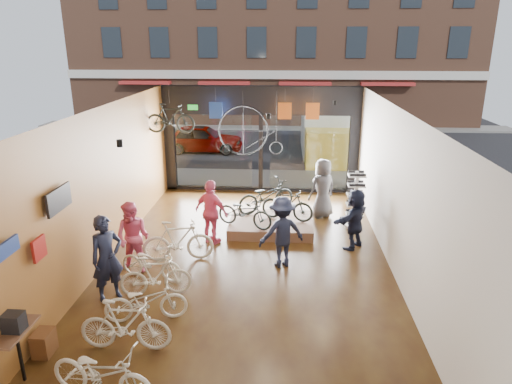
# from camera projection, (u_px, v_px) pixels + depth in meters

# --- Properties ---
(ground_plane) EXTENTS (7.00, 12.00, 0.04)m
(ground_plane) POSITION_uv_depth(u_px,v_px,m) (247.00, 265.00, 11.28)
(ground_plane) COLOR black
(ground_plane) RESTS_ON ground
(ceiling) EXTENTS (7.00, 12.00, 0.04)m
(ceiling) POSITION_uv_depth(u_px,v_px,m) (246.00, 110.00, 10.08)
(ceiling) COLOR black
(ceiling) RESTS_ON ground
(wall_left) EXTENTS (0.04, 12.00, 3.80)m
(wall_left) POSITION_uv_depth(u_px,v_px,m) (100.00, 189.00, 10.90)
(wall_left) COLOR brown
(wall_left) RESTS_ON ground
(wall_right) EXTENTS (0.04, 12.00, 3.80)m
(wall_right) POSITION_uv_depth(u_px,v_px,m) (399.00, 195.00, 10.46)
(wall_right) COLOR beige
(wall_right) RESTS_ON ground
(wall_back) EXTENTS (7.00, 0.04, 3.80)m
(wall_back) POSITION_uv_depth(u_px,v_px,m) (200.00, 364.00, 4.98)
(wall_back) COLOR beige
(wall_back) RESTS_ON ground
(storefront) EXTENTS (7.00, 0.26, 3.80)m
(storefront) POSITION_uv_depth(u_px,v_px,m) (261.00, 140.00, 16.36)
(storefront) COLOR black
(storefront) RESTS_ON ground
(exit_sign) EXTENTS (0.35, 0.06, 0.18)m
(exit_sign) POSITION_uv_depth(u_px,v_px,m) (193.00, 107.00, 16.04)
(exit_sign) COLOR #198C26
(exit_sign) RESTS_ON storefront
(street_road) EXTENTS (30.00, 18.00, 0.02)m
(street_road) POSITION_uv_depth(u_px,v_px,m) (270.00, 140.00, 25.49)
(street_road) COLOR black
(street_road) RESTS_ON ground
(sidewalk_near) EXTENTS (30.00, 2.40, 0.12)m
(sidewalk_near) POSITION_uv_depth(u_px,v_px,m) (262.00, 179.00, 18.08)
(sidewalk_near) COLOR slate
(sidewalk_near) RESTS_ON ground
(sidewalk_far) EXTENTS (30.00, 2.00, 0.12)m
(sidewalk_far) POSITION_uv_depth(u_px,v_px,m) (272.00, 127.00, 29.26)
(sidewalk_far) COLOR slate
(sidewalk_far) RESTS_ON ground
(opposite_building) EXTENTS (26.00, 5.00, 14.00)m
(opposite_building) POSITION_uv_depth(u_px,v_px,m) (275.00, 13.00, 29.45)
(opposite_building) COLOR brown
(opposite_building) RESTS_ON ground
(street_car) EXTENTS (4.00, 1.61, 1.36)m
(street_car) POSITION_uv_depth(u_px,v_px,m) (202.00, 138.00, 22.64)
(street_car) COLOR gray
(street_car) RESTS_ON street_road
(box_truck) EXTENTS (2.05, 6.14, 2.42)m
(box_truck) POSITION_uv_depth(u_px,v_px,m) (325.00, 133.00, 21.15)
(box_truck) COLOR silver
(box_truck) RESTS_ON street_road
(floor_bike_0) EXTENTS (1.84, 0.98, 0.92)m
(floor_bike_0) POSITION_uv_depth(u_px,v_px,m) (102.00, 373.00, 6.93)
(floor_bike_0) COLOR beige
(floor_bike_0) RESTS_ON ground_plane
(floor_bike_1) EXTENTS (1.65, 0.47, 0.99)m
(floor_bike_1) POSITION_uv_depth(u_px,v_px,m) (125.00, 325.00, 8.04)
(floor_bike_1) COLOR beige
(floor_bike_1) RESTS_ON ground_plane
(floor_bike_2) EXTENTS (1.69, 0.91, 0.85)m
(floor_bike_2) POSITION_uv_depth(u_px,v_px,m) (146.00, 301.00, 8.92)
(floor_bike_2) COLOR beige
(floor_bike_2) RESTS_ON ground_plane
(floor_bike_3) EXTENTS (1.59, 0.74, 0.92)m
(floor_bike_3) POSITION_uv_depth(u_px,v_px,m) (156.00, 276.00, 9.80)
(floor_bike_3) COLOR beige
(floor_bike_3) RESTS_ON ground_plane
(floor_bike_4) EXTENTS (1.66, 0.94, 0.82)m
(floor_bike_4) POSITION_uv_depth(u_px,v_px,m) (151.00, 262.00, 10.50)
(floor_bike_4) COLOR beige
(floor_bike_4) RESTS_ON ground_plane
(floor_bike_5) EXTENTS (1.83, 0.84, 1.06)m
(floor_bike_5) POSITION_uv_depth(u_px,v_px,m) (178.00, 241.00, 11.35)
(floor_bike_5) COLOR beige
(floor_bike_5) RESTS_ON ground_plane
(display_platform) EXTENTS (2.40, 1.80, 0.30)m
(display_platform) POSITION_uv_depth(u_px,v_px,m) (271.00, 225.00, 13.33)
(display_platform) COLOR #513A26
(display_platform) RESTS_ON ground_plane
(display_bike_left) EXTENTS (1.75, 1.17, 0.87)m
(display_bike_left) POSITION_uv_depth(u_px,v_px,m) (245.00, 212.00, 12.69)
(display_bike_left) COLOR black
(display_bike_left) RESTS_ON display_platform
(display_bike_mid) EXTENTS (1.61, 0.89, 0.93)m
(display_bike_mid) POSITION_uv_depth(u_px,v_px,m) (287.00, 205.00, 13.17)
(display_bike_mid) COLOR black
(display_bike_mid) RESTS_ON display_platform
(display_bike_right) EXTENTS (1.94, 1.56, 0.99)m
(display_bike_right) POSITION_uv_depth(u_px,v_px,m) (266.00, 196.00, 13.82)
(display_bike_right) COLOR black
(display_bike_right) RESTS_ON display_platform
(customer_0) EXTENTS (0.81, 0.81, 1.89)m
(customer_0) POSITION_uv_depth(u_px,v_px,m) (107.00, 258.00, 9.52)
(customer_0) COLOR #161C33
(customer_0) RESTS_ON ground_plane
(customer_1) EXTENTS (0.95, 0.80, 1.74)m
(customer_1) POSITION_uv_depth(u_px,v_px,m) (133.00, 238.00, 10.70)
(customer_1) COLOR #CC4C72
(customer_1) RESTS_ON ground_plane
(customer_2) EXTENTS (1.13, 0.88, 1.79)m
(customer_2) POSITION_uv_depth(u_px,v_px,m) (211.00, 212.00, 12.23)
(customer_2) COLOR #CC4C72
(customer_2) RESTS_ON ground_plane
(customer_3) EXTENTS (1.32, 1.06, 1.78)m
(customer_3) POSITION_uv_depth(u_px,v_px,m) (282.00, 232.00, 10.97)
(customer_3) COLOR #161C33
(customer_3) RESTS_ON ground_plane
(customer_4) EXTENTS (1.09, 0.99, 1.86)m
(customer_4) POSITION_uv_depth(u_px,v_px,m) (323.00, 188.00, 14.09)
(customer_4) COLOR #3F3F44
(customer_4) RESTS_ON ground_plane
(customer_5) EXTENTS (1.29, 1.51, 1.64)m
(customer_5) POSITION_uv_depth(u_px,v_px,m) (355.00, 219.00, 11.99)
(customer_5) COLOR #161C33
(customer_5) RESTS_ON ground_plane
(sunglasses_rack) EXTENTS (0.61, 0.55, 1.72)m
(sunglasses_rack) POSITION_uv_depth(u_px,v_px,m) (355.00, 200.00, 13.29)
(sunglasses_rack) COLOR white
(sunglasses_rack) RESTS_ON ground_plane
(wall_merch) EXTENTS (0.40, 2.40, 2.60)m
(wall_merch) POSITION_uv_depth(u_px,v_px,m) (32.00, 285.00, 7.76)
(wall_merch) COLOR navy
(wall_merch) RESTS_ON wall_left
(penny_farthing) EXTENTS (2.00, 0.06, 1.60)m
(penny_farthing) POSITION_uv_depth(u_px,v_px,m) (254.00, 132.00, 14.55)
(penny_farthing) COLOR black
(penny_farthing) RESTS_ON ceiling
(hung_bike) EXTENTS (1.59, 0.49, 0.95)m
(hung_bike) POSITION_uv_depth(u_px,v_px,m) (170.00, 118.00, 14.51)
(hung_bike) COLOR black
(hung_bike) RESTS_ON ceiling
(jersey_left) EXTENTS (0.45, 0.03, 0.55)m
(jersey_left) POSITION_uv_depth(u_px,v_px,m) (216.00, 110.00, 15.34)
(jersey_left) COLOR #1E3F99
(jersey_left) RESTS_ON ceiling
(jersey_mid) EXTENTS (0.45, 0.03, 0.55)m
(jersey_mid) POSITION_uv_depth(u_px,v_px,m) (285.00, 111.00, 15.19)
(jersey_mid) COLOR #CC5919
(jersey_mid) RESTS_ON ceiling
(jersey_right) EXTENTS (0.45, 0.03, 0.55)m
(jersey_right) POSITION_uv_depth(u_px,v_px,m) (313.00, 111.00, 15.14)
(jersey_right) COLOR #CC5919
(jersey_right) RESTS_ON ceiling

